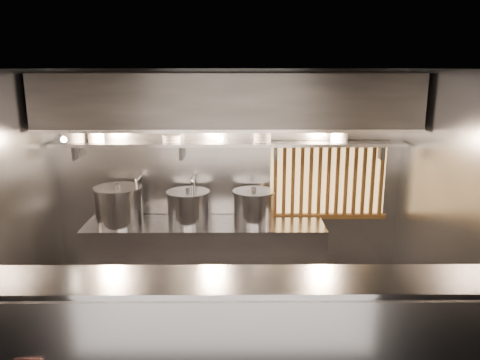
{
  "coord_description": "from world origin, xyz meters",
  "views": [
    {
      "loc": [
        0.11,
        -4.48,
        2.82
      ],
      "look_at": [
        0.14,
        0.55,
        1.6
      ],
      "focal_mm": 35.0,
      "sensor_mm": 36.0,
      "label": 1
    }
  ],
  "objects_px": {
    "stock_pot_mid": "(188,207)",
    "stock_pot_right": "(254,206)",
    "pendant_bulb": "(220,139)",
    "heat_lamp": "(62,134)",
    "stock_pot_left": "(119,205)"
  },
  "relations": [
    {
      "from": "stock_pot_left",
      "to": "stock_pot_mid",
      "type": "distance_m",
      "value": 0.86
    },
    {
      "from": "heat_lamp",
      "to": "stock_pot_left",
      "type": "xyz_separation_m",
      "value": [
        0.54,
        0.26,
        -0.93
      ]
    },
    {
      "from": "stock_pot_left",
      "to": "stock_pot_right",
      "type": "bearing_deg",
      "value": 2.22
    },
    {
      "from": "stock_pot_mid",
      "to": "stock_pot_right",
      "type": "xyz_separation_m",
      "value": [
        0.82,
        0.02,
        0.0
      ]
    },
    {
      "from": "stock_pot_left",
      "to": "stock_pot_right",
      "type": "xyz_separation_m",
      "value": [
        1.68,
        0.07,
        -0.03
      ]
    },
    {
      "from": "stock_pot_mid",
      "to": "stock_pot_right",
      "type": "distance_m",
      "value": 0.82
    },
    {
      "from": "pendant_bulb",
      "to": "stock_pot_right",
      "type": "distance_m",
      "value": 0.95
    },
    {
      "from": "stock_pot_left",
      "to": "stock_pot_right",
      "type": "height_order",
      "value": "stock_pot_left"
    },
    {
      "from": "heat_lamp",
      "to": "stock_pot_mid",
      "type": "relative_size",
      "value": 0.5
    },
    {
      "from": "pendant_bulb",
      "to": "stock_pot_right",
      "type": "xyz_separation_m",
      "value": [
        0.42,
        -0.02,
        -0.86
      ]
    },
    {
      "from": "pendant_bulb",
      "to": "stock_pot_mid",
      "type": "bearing_deg",
      "value": -174.16
    },
    {
      "from": "stock_pot_left",
      "to": "stock_pot_mid",
      "type": "bearing_deg",
      "value": 3.07
    },
    {
      "from": "pendant_bulb",
      "to": "stock_pot_mid",
      "type": "xyz_separation_m",
      "value": [
        -0.4,
        -0.04,
        -0.86
      ]
    },
    {
      "from": "heat_lamp",
      "to": "stock_pot_right",
      "type": "xyz_separation_m",
      "value": [
        2.22,
        0.33,
        -0.96
      ]
    },
    {
      "from": "pendant_bulb",
      "to": "stock_pot_left",
      "type": "xyz_separation_m",
      "value": [
        -1.26,
        -0.09,
        -0.82
      ]
    }
  ]
}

